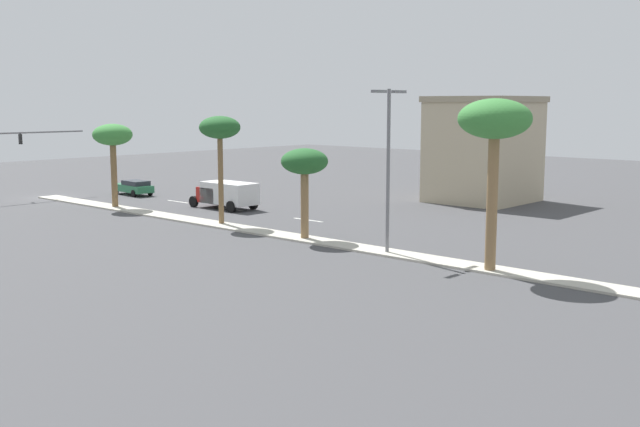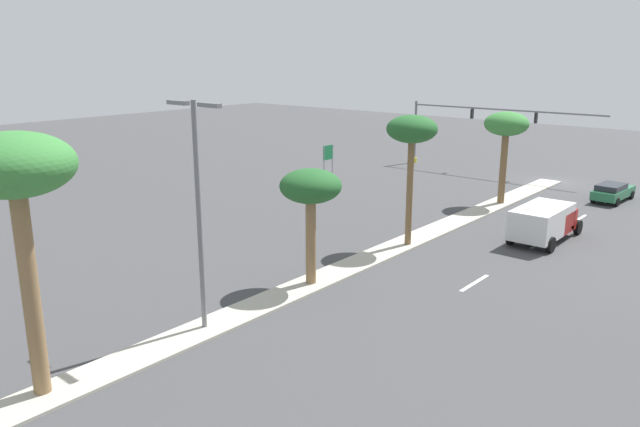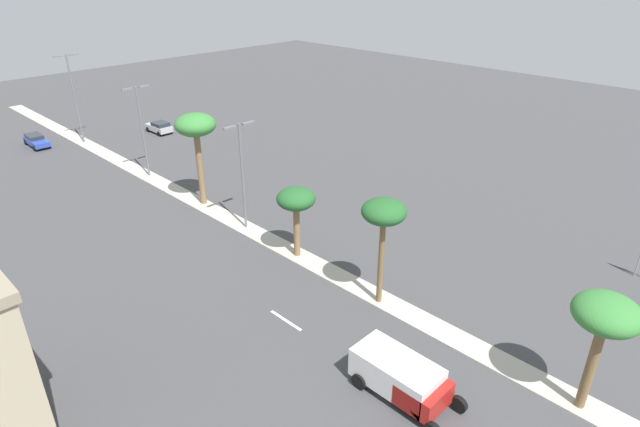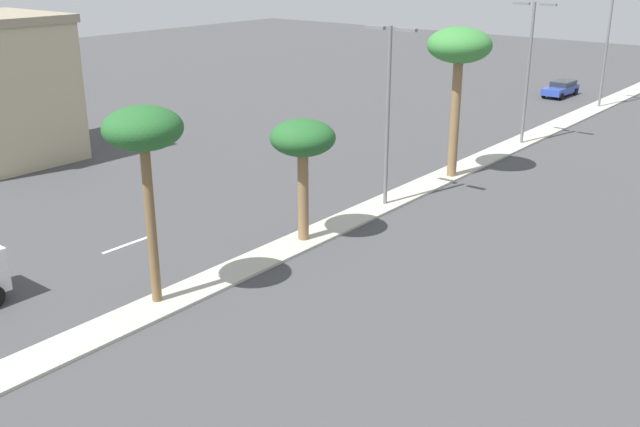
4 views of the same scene
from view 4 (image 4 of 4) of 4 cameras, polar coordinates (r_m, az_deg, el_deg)
The scene contains 10 objects.
ground_plane at distance 37.32m, azimuth 4.03°, elevation 0.23°, with size 160.00×160.00×0.00m, color #424244.
median_curb at distance 46.03m, azimuth 11.67°, elevation 3.76°, with size 1.80×95.57×0.12m, color #B7B2A3.
lane_stripe_mid at distance 34.12m, azimuth -14.74°, elevation -2.33°, with size 0.20×2.80×0.01m, color silver.
palm_tree_mid at distance 26.13m, azimuth -13.65°, elevation 6.05°, with size 2.82×2.82×7.40m.
palm_tree_left at distance 31.89m, azimuth -1.36°, elevation 5.64°, with size 2.89×2.89×5.54m.
palm_tree_center at distance 41.90m, azimuth 10.84°, elevation 12.41°, with size 3.59×3.59×8.49m.
street_lamp_outboard at distance 36.70m, azimuth 5.36°, elevation 8.71°, with size 2.90×0.24×9.03m.
street_lamp_mid at distance 51.01m, azimuth 16.04°, elevation 11.35°, with size 2.90×0.24×9.31m.
street_lamp_leading at distance 65.69m, azimuth 21.64°, elevation 13.07°, with size 2.90×0.24×10.57m.
sedan_blue_right at distance 70.64m, azimuth 18.34°, elevation 9.29°, with size 1.96×4.59×1.36m.
Camera 4 is at (19.97, 8.24, 12.53)m, focal length 40.90 mm.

